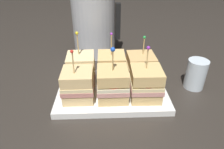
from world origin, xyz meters
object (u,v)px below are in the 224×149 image
serving_platter (112,90)px  sandwich_front_right (146,84)px  sandwich_front_center (113,84)px  drinking_glass (196,74)px  kettle_steel (94,24)px  sandwich_front_left (78,85)px  sandwich_back_left (81,68)px  sandwich_back_right (141,67)px  sandwich_back_center (111,68)px

serving_platter → sandwich_front_right: size_ratio=2.12×
sandwich_front_center → drinking_glass: (0.26, 0.07, -0.02)m
kettle_steel → sandwich_front_left: bearing=-95.6°
sandwich_back_left → kettle_steel: bearing=82.7°
sandwich_back_right → sandwich_front_right: bearing=-90.8°
sandwich_front_right → sandwich_back_left: bearing=153.4°
sandwich_front_right → sandwich_back_right: size_ratio=1.05×
sandwich_front_right → sandwich_back_center: bearing=134.3°
sandwich_front_center → sandwich_back_left: size_ratio=0.97×
sandwich_back_center → sandwich_front_right: bearing=-45.7°
sandwich_front_left → sandwich_back_center: 0.13m
sandwich_front_right → sandwich_back_center: 0.13m
sandwich_back_right → kettle_steel: size_ratio=0.53×
serving_platter → sandwich_back_center: sandwich_back_center is taller
sandwich_back_right → sandwich_front_left: bearing=-154.2°
kettle_steel → sandwich_back_right: bearing=-58.9°
sandwich_front_center → kettle_steel: kettle_steel is taller
sandwich_front_left → sandwich_back_left: bearing=89.6°
sandwich_back_center → serving_platter: bearing=-89.4°
kettle_steel → serving_platter: bearing=-78.5°
sandwich_front_left → sandwich_front_center: (0.09, -0.00, 0.00)m
drinking_glass → sandwich_front_center: bearing=-165.2°
sandwich_front_left → drinking_glass: size_ratio=1.59×
drinking_glass → sandwich_front_left: bearing=-169.5°
sandwich_back_left → sandwich_back_right: (0.18, 0.00, -0.00)m
sandwich_back_right → drinking_glass: bearing=-8.1°
serving_platter → sandwich_back_center: (-0.00, 0.04, 0.05)m
sandwich_front_right → kettle_steel: kettle_steel is taller
sandwich_front_right → sandwich_back_right: bearing=89.2°
sandwich_front_center → drinking_glass: size_ratio=1.65×
sandwich_back_left → sandwich_front_center: bearing=-44.2°
serving_platter → kettle_steel: (-0.06, 0.29, 0.11)m
sandwich_front_right → drinking_glass: 0.18m
sandwich_front_right → sandwich_back_left: sandwich_back_left is taller
sandwich_front_right → drinking_glass: sandwich_front_right is taller
sandwich_front_center → sandwich_back_center: bearing=90.5°
sandwich_front_left → sandwich_front_center: bearing=-2.1°
serving_platter → sandwich_front_right: bearing=-27.8°
serving_platter → drinking_glass: 0.26m
sandwich_back_right → kettle_steel: kettle_steel is taller
serving_platter → sandwich_back_left: bearing=154.6°
sandwich_back_left → sandwich_back_center: sandwich_back_left is taller
sandwich_back_left → drinking_glass: 0.35m
sandwich_front_left → sandwich_back_center: (0.09, 0.09, 0.00)m
sandwich_front_left → kettle_steel: (0.03, 0.34, 0.06)m
sandwich_front_center → sandwich_front_right: 0.09m
sandwich_front_right → kettle_steel: (-0.15, 0.34, 0.06)m
sandwich_back_center → kettle_steel: 0.26m
sandwich_front_left → sandwich_back_left: sandwich_back_left is taller
sandwich_front_left → drinking_glass: 0.36m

